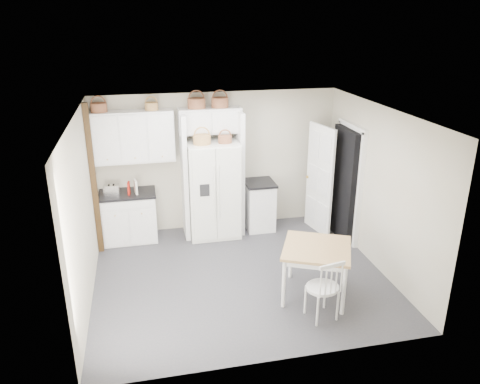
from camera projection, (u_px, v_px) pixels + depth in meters
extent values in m
plane|color=#31303A|center=(240.00, 276.00, 7.43)|extent=(4.50, 4.50, 0.00)
plane|color=white|center=(240.00, 113.00, 6.51)|extent=(4.50, 4.50, 0.00)
plane|color=#ADA38A|center=(217.00, 161.00, 8.80)|extent=(4.50, 0.00, 4.50)
plane|color=#ADA38A|center=(83.00, 212.00, 6.52)|extent=(0.00, 4.00, 4.00)
plane|color=#ADA38A|center=(378.00, 189.00, 7.42)|extent=(0.00, 4.00, 4.00)
cube|color=white|center=(213.00, 189.00, 8.57)|extent=(0.92, 0.74, 1.78)
cube|color=silver|center=(129.00, 217.00, 8.49)|extent=(0.95, 0.60, 0.88)
cube|color=silver|center=(259.00, 206.00, 8.98)|extent=(0.51, 0.61, 0.90)
cube|color=brown|center=(316.00, 271.00, 6.80)|extent=(1.25, 1.25, 0.78)
cube|color=silver|center=(322.00, 287.00, 6.26)|extent=(0.52, 0.49, 0.92)
cube|color=black|center=(127.00, 194.00, 8.33)|extent=(0.99, 0.64, 0.04)
cube|color=black|center=(259.00, 183.00, 8.81)|extent=(0.55, 0.66, 0.04)
cube|color=silver|center=(112.00, 190.00, 8.19)|extent=(0.28, 0.18, 0.18)
cube|color=#A21309|center=(129.00, 188.00, 8.22)|extent=(0.04, 0.15, 0.22)
cube|color=beige|center=(136.00, 187.00, 8.24)|extent=(0.06, 0.17, 0.25)
cylinder|color=brown|center=(99.00, 108.00, 7.84)|extent=(0.27, 0.27, 0.15)
cylinder|color=#A16B39|center=(151.00, 106.00, 8.02)|extent=(0.23, 0.23, 0.13)
cylinder|color=brown|center=(196.00, 103.00, 8.17)|extent=(0.31, 0.31, 0.18)
cylinder|color=brown|center=(220.00, 102.00, 8.25)|extent=(0.30, 0.30, 0.17)
cylinder|color=#A16B39|center=(202.00, 140.00, 8.09)|extent=(0.31, 0.31, 0.16)
cylinder|color=brown|center=(225.00, 139.00, 8.18)|extent=(0.24, 0.24, 0.13)
cube|color=silver|center=(134.00, 137.00, 8.13)|extent=(1.40, 0.34, 0.90)
cube|color=silver|center=(210.00, 120.00, 8.32)|extent=(1.12, 0.34, 0.45)
cube|color=silver|center=(184.00, 176.00, 8.45)|extent=(0.08, 0.60, 2.30)
cube|color=silver|center=(239.00, 173.00, 8.65)|extent=(0.08, 0.60, 2.30)
cube|color=black|center=(94.00, 181.00, 7.77)|extent=(0.09, 0.09, 2.60)
cube|color=black|center=(345.00, 184.00, 8.41)|extent=(0.18, 0.85, 2.05)
cube|color=white|center=(320.00, 180.00, 8.65)|extent=(0.21, 0.79, 2.05)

